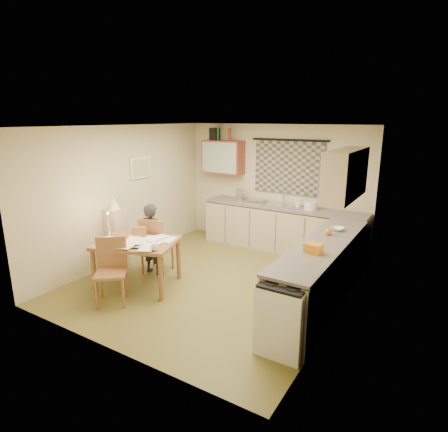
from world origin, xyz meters
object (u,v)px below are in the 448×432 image
Objects in this scene: counter_back at (282,229)px; person at (152,239)px; counter_right at (321,274)px; shelf_stand at (117,238)px; chair_far at (157,255)px; dining_table at (138,263)px; stove at (285,316)px.

person reaches higher than counter_back.
counter_right is 3.59m from shelf_stand.
shelf_stand is (-0.73, -0.12, -0.08)m from person.
chair_far is 0.80× the size of person.
person is at bearing -170.90° from counter_right.
chair_far is (-0.12, 0.58, -0.07)m from dining_table.
person reaches higher than counter_right.
shelf_stand is at bearing 167.75° from stove.
stove is (0.00, -1.34, -0.03)m from counter_right.
dining_table is 1.33× the size of shelf_stand.
shelf_stand is at bearing 7.60° from person.
shelf_stand reaches higher than dining_table.
person is (-1.43, -2.25, 0.17)m from counter_back.
stove is 2.69m from dining_table.
dining_table is (-1.28, -2.76, -0.07)m from counter_back.
counter_back is 3.21m from shelf_stand.
shelf_stand is (-2.16, -2.37, 0.09)m from counter_back.
shelf_stand is (-3.54, 0.77, 0.11)m from stove.
counter_back is at bearing -124.29° from person.
chair_far is (-1.39, -2.18, -0.15)m from counter_back.
counter_right is 2.83m from dining_table.
counter_right is at bearing -172.79° from person.
counter_right is 2.98× the size of chair_far.
dining_table is 0.59m from person.
shelf_stand is (-0.88, 0.39, 0.16)m from dining_table.
dining_table is at bearing -24.00° from shelf_stand.
person reaches higher than stove.
counter_back and counter_right have the same top height.
counter_right is 2.38× the size of person.
dining_table is at bearing 104.34° from person.
shelf_stand is at bearing -170.82° from counter_right.
dining_table is at bearing -160.07° from counter_right.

